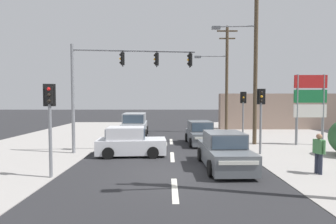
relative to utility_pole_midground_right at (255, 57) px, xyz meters
The scene contains 18 objects.
ground_plane 10.44m from the utility_pole_midground_right, 128.46° to the right, with size 140.00×140.00×0.00m, color #28282B.
lane_dash_near 11.85m from the utility_pole_midground_right, 121.55° to the right, with size 0.20×2.40×0.01m, color silver.
lane_dash_mid 8.78m from the utility_pole_midground_right, 144.83° to the right, with size 0.20×2.40×0.01m, color silver.
lane_dash_far 8.00m from the utility_pole_midground_right, 167.65° to the left, with size 0.20×2.40×0.01m, color silver.
kerb_left_verge 15.32m from the utility_pole_midground_right, 168.56° to the right, with size 8.00×40.00×0.02m, color #A39E99.
utility_pole_midground_right is the anchor object (origin of this frame).
utility_pole_background_right 6.09m from the utility_pole_midground_right, 95.21° to the left, with size 3.78×0.32×9.48m.
traffic_signal_mast 9.02m from the utility_pole_midground_right, 162.45° to the right, with size 6.86×0.96×6.00m.
pedestal_signal_right_kerb 4.68m from the utility_pole_midground_right, 100.90° to the right, with size 0.44×0.30×3.56m.
pedestal_signal_left_kerb 13.01m from the utility_pole_midground_right, 143.26° to the right, with size 0.44×0.31×3.56m.
pedestal_signal_far_median 3.85m from the utility_pole_midground_right, 93.43° to the left, with size 0.44×0.30×3.56m.
shopping_plaza_sign 4.57m from the utility_pole_midground_right, ahead, with size 2.10×0.16×4.60m.
shopfront_wall_far 11.46m from the utility_pole_midground_right, 58.69° to the left, with size 12.00×1.00×3.60m, color gray.
hatchback_receding_far 6.14m from the utility_pole_midground_right, behind, with size 1.92×3.71×1.53m.
hatchback_oncoming_mid 9.82m from the utility_pole_midground_right, 155.43° to the right, with size 3.73×1.96×1.53m.
suv_kerbside_parked 10.44m from the utility_pole_midground_right, 154.71° to the left, with size 2.22×4.61×1.90m.
sedan_oncoming_near 8.47m from the utility_pole_midground_right, 117.98° to the right, with size 1.98×4.28×1.56m.
pedestrian_at_kerb 8.56m from the utility_pole_midground_right, 87.28° to the right, with size 0.33×0.53×1.63m.
Camera 1 is at (-0.22, -10.50, 2.96)m, focal length 28.00 mm.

